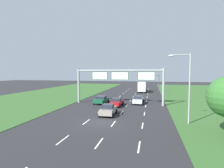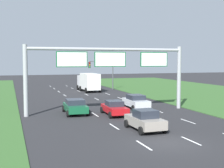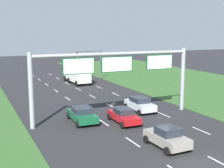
{
  "view_description": "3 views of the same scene",
  "coord_description": "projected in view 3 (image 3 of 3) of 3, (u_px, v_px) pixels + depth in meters",
  "views": [
    {
      "loc": [
        6.16,
        -20.42,
        6.26
      ],
      "look_at": [
        -1.34,
        12.96,
        3.95
      ],
      "focal_mm": 28.0,
      "sensor_mm": 36.0,
      "label": 1
    },
    {
      "loc": [
        -9.88,
        -18.06,
        5.47
      ],
      "look_at": [
        -0.03,
        11.76,
        3.07
      ],
      "focal_mm": 50.0,
      "sensor_mm": 36.0,
      "label": 2
    },
    {
      "loc": [
        -13.35,
        -15.06,
        8.88
      ],
      "look_at": [
        -0.3,
        13.16,
        3.55
      ],
      "focal_mm": 50.0,
      "sensor_mm": 36.0,
      "label": 3
    }
  ],
  "objects": [
    {
      "name": "lane_dashes_inner_right",
      "position": [
        122.0,
        112.0,
        34.63
      ],
      "size": [
        0.14,
        68.4,
        0.01
      ],
      "color": "white",
      "rests_on": "ground_plane"
    },
    {
      "name": "ground_plane",
      "position": [
        200.0,
        167.0,
        20.49
      ],
      "size": [
        200.0,
        200.0,
        0.0
      ],
      "primitive_type": "plane",
      "color": "#262628"
    },
    {
      "name": "box_truck",
      "position": [
        77.0,
        73.0,
        53.0
      ],
      "size": [
        2.84,
        7.34,
        3.16
      ],
      "rotation": [
        0.0,
        0.0,
        0.03
      ],
      "color": "silver",
      "rests_on": "ground_plane"
    },
    {
      "name": "car_mid_lane",
      "position": [
        82.0,
        114.0,
        30.55
      ],
      "size": [
        2.35,
        4.45,
        1.49
      ],
      "rotation": [
        0.0,
        0.0,
        -0.04
      ],
      "color": "#145633",
      "rests_on": "ground_plane"
    },
    {
      "name": "car_lead_silver",
      "position": [
        140.0,
        104.0,
        34.7
      ],
      "size": [
        2.18,
        4.3,
        1.56
      ],
      "rotation": [
        0.0,
        0.0,
        -0.02
      ],
      "color": "silver",
      "rests_on": "ground_plane"
    },
    {
      "name": "sign_gantry",
      "position": [
        117.0,
        70.0,
        31.38
      ],
      "size": [
        17.24,
        0.44,
        7.0
      ],
      "color": "#9EA0A5",
      "rests_on": "ground_plane"
    },
    {
      "name": "car_far_ahead",
      "position": [
        167.0,
        137.0,
        23.93
      ],
      "size": [
        2.23,
        3.95,
        1.64
      ],
      "rotation": [
        0.0,
        0.0,
        0.02
      ],
      "color": "gray",
      "rests_on": "ground_plane"
    },
    {
      "name": "car_near_red",
      "position": [
        124.0,
        116.0,
        30.26
      ],
      "size": [
        2.12,
        4.31,
        1.45
      ],
      "rotation": [
        0.0,
        0.0,
        -0.03
      ],
      "color": "red",
      "rests_on": "ground_plane"
    },
    {
      "name": "lane_dashes_inner_left",
      "position": [
        92.0,
        115.0,
        33.18
      ],
      "size": [
        0.14,
        68.4,
        0.01
      ],
      "color": "white",
      "rests_on": "ground_plane"
    },
    {
      "name": "lane_dashes_slip",
      "position": [
        149.0,
        108.0,
        36.08
      ],
      "size": [
        0.14,
        68.4,
        0.01
      ],
      "color": "white",
      "rests_on": "ground_plane"
    },
    {
      "name": "traffic_light_mast",
      "position": [
        91.0,
        59.0,
        55.99
      ],
      "size": [
        4.76,
        0.49,
        5.6
      ],
      "color": "#47494F",
      "rests_on": "ground_plane"
    }
  ]
}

